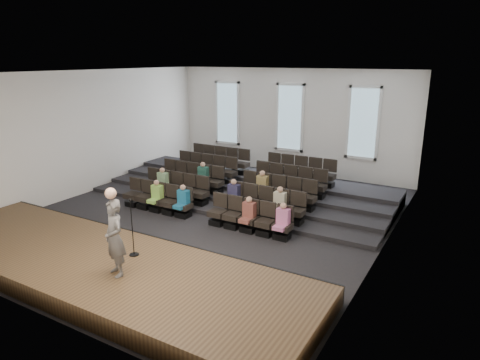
# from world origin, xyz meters

# --- Properties ---
(ground) EXTENTS (14.00, 14.00, 0.00)m
(ground) POSITION_xyz_m (0.00, 0.00, 0.00)
(ground) COLOR black
(ground) RESTS_ON ground
(ceiling) EXTENTS (12.00, 14.00, 0.02)m
(ceiling) POSITION_xyz_m (0.00, 0.00, 5.01)
(ceiling) COLOR white
(ceiling) RESTS_ON ground
(wall_back) EXTENTS (12.00, 0.04, 5.00)m
(wall_back) POSITION_xyz_m (0.00, 7.02, 2.50)
(wall_back) COLOR white
(wall_back) RESTS_ON ground
(wall_front) EXTENTS (12.00, 0.04, 5.00)m
(wall_front) POSITION_xyz_m (0.00, -7.02, 2.50)
(wall_front) COLOR white
(wall_front) RESTS_ON ground
(wall_left) EXTENTS (0.04, 14.00, 5.00)m
(wall_left) POSITION_xyz_m (-6.02, 0.00, 2.50)
(wall_left) COLOR white
(wall_left) RESTS_ON ground
(wall_right) EXTENTS (0.04, 14.00, 5.00)m
(wall_right) POSITION_xyz_m (6.02, 0.00, 2.50)
(wall_right) COLOR white
(wall_right) RESTS_ON ground
(stage) EXTENTS (11.80, 3.60, 0.50)m
(stage) POSITION_xyz_m (0.00, -5.10, 0.25)
(stage) COLOR #513C23
(stage) RESTS_ON ground
(stage_lip) EXTENTS (11.80, 0.06, 0.52)m
(stage_lip) POSITION_xyz_m (0.00, -3.33, 0.25)
(stage_lip) COLOR black
(stage_lip) RESTS_ON ground
(risers) EXTENTS (11.80, 4.80, 0.60)m
(risers) POSITION_xyz_m (0.00, 3.17, 0.20)
(risers) COLOR black
(risers) RESTS_ON ground
(seating_rows) EXTENTS (6.80, 4.70, 1.67)m
(seating_rows) POSITION_xyz_m (-0.00, 1.54, 0.68)
(seating_rows) COLOR black
(seating_rows) RESTS_ON ground
(windows) EXTENTS (8.44, 0.10, 3.24)m
(windows) POSITION_xyz_m (0.00, 6.95, 2.70)
(windows) COLOR white
(windows) RESTS_ON wall_back
(audience) EXTENTS (6.05, 2.64, 1.10)m
(audience) POSITION_xyz_m (0.35, 0.22, 0.80)
(audience) COLOR #98D555
(audience) RESTS_ON seating_rows
(speaker) EXTENTS (0.80, 0.67, 1.86)m
(speaker) POSITION_xyz_m (1.04, -5.47, 1.43)
(speaker) COLOR #565452
(speaker) RESTS_ON stage
(mic_stand) EXTENTS (0.26, 0.26, 1.55)m
(mic_stand) POSITION_xyz_m (0.66, -4.50, 0.96)
(mic_stand) COLOR black
(mic_stand) RESTS_ON stage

